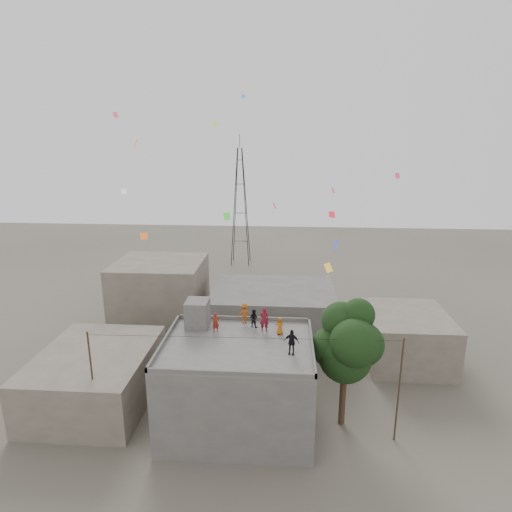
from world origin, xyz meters
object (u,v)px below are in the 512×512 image
(person_dark_adult, at_px, (291,342))
(stair_head_box, at_px, (197,314))
(person_red_adult, at_px, (264,320))
(transmission_tower, at_px, (240,207))
(tree, at_px, (348,344))

(person_dark_adult, bearing_deg, stair_head_box, 162.81)
(person_red_adult, bearing_deg, person_dark_adult, 124.45)
(stair_head_box, distance_m, transmission_tower, 37.46)
(stair_head_box, bearing_deg, transmission_tower, 91.23)
(person_red_adult, bearing_deg, stair_head_box, -1.81)
(person_red_adult, xyz_separation_m, person_dark_adult, (1.88, -3.19, -0.07))
(stair_head_box, xyz_separation_m, person_dark_adult, (6.74, -3.68, -0.17))
(tree, height_order, transmission_tower, transmission_tower)
(tree, distance_m, person_red_adult, 5.97)
(transmission_tower, distance_m, person_red_adult, 38.36)
(stair_head_box, height_order, person_red_adult, stair_head_box)
(transmission_tower, height_order, person_red_adult, transmission_tower)
(transmission_tower, bearing_deg, person_red_adult, -81.50)
(stair_head_box, xyz_separation_m, person_red_adult, (4.86, -0.49, -0.10))
(stair_head_box, bearing_deg, person_red_adult, -5.73)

